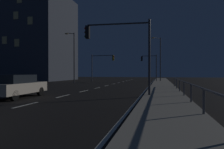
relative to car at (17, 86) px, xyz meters
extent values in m
plane|color=black|center=(2.56, 10.06, -0.82)|extent=(112.00, 112.00, 0.00)
cube|color=#9E937F|center=(9.75, 10.06, -0.75)|extent=(2.86, 77.00, 0.14)
cube|color=silver|center=(2.56, -2.44, -0.82)|extent=(0.14, 2.00, 0.01)
cube|color=silver|center=(2.56, 1.56, -0.82)|extent=(0.14, 2.00, 0.01)
cube|color=silver|center=(2.56, 5.56, -0.82)|extent=(0.14, 2.00, 0.01)
cube|color=silver|center=(2.56, 9.56, -0.82)|extent=(0.14, 2.00, 0.01)
cube|color=silver|center=(2.56, 13.56, -0.82)|extent=(0.14, 2.00, 0.01)
cube|color=silver|center=(2.56, 17.56, -0.82)|extent=(0.14, 2.00, 0.01)
cube|color=silver|center=(2.56, 21.56, -0.82)|extent=(0.14, 2.00, 0.01)
cube|color=silver|center=(2.56, 25.56, -0.82)|extent=(0.14, 2.00, 0.01)
cube|color=silver|center=(2.56, 29.56, -0.82)|extent=(0.14, 2.00, 0.01)
cube|color=silver|center=(2.56, 33.56, -0.82)|extent=(0.14, 2.00, 0.01)
cube|color=silver|center=(2.56, 37.56, -0.82)|extent=(0.14, 2.00, 0.01)
cube|color=silver|center=(8.06, 15.06, -0.82)|extent=(0.14, 53.00, 0.01)
cube|color=beige|center=(0.00, 0.07, -0.15)|extent=(2.03, 4.48, 0.70)
cube|color=#1E2328|center=(0.01, -0.18, 0.47)|extent=(1.72, 2.54, 0.55)
cylinder|color=black|center=(-0.87, 1.43, -0.50)|extent=(0.25, 0.65, 0.64)
cylinder|color=black|center=(0.73, 1.51, -0.50)|extent=(0.25, 0.65, 0.64)
cylinder|color=black|center=(0.86, -1.30, -0.50)|extent=(0.25, 0.65, 0.64)
cylinder|color=#38383D|center=(8.74, 28.07, 1.91)|extent=(0.16, 0.16, 5.18)
cylinder|color=#4C4C51|center=(7.33, 27.98, 4.25)|extent=(2.82, 0.30, 0.11)
cube|color=black|center=(5.93, 27.88, 3.72)|extent=(0.30, 0.36, 0.95)
sphere|color=red|center=(5.77, 27.87, 4.02)|extent=(0.20, 0.20, 0.20)
sphere|color=black|center=(5.77, 27.87, 3.72)|extent=(0.20, 0.20, 0.20)
sphere|color=black|center=(5.77, 27.87, 3.42)|extent=(0.20, 0.20, 0.20)
cylinder|color=#4C4C51|center=(-3.46, 24.56, 1.81)|extent=(0.16, 0.16, 5.26)
cylinder|color=#38383D|center=(-1.28, 24.33, 4.19)|extent=(4.38, 0.58, 0.11)
cube|color=olive|center=(0.91, 24.09, 3.67)|extent=(0.31, 0.37, 0.95)
sphere|color=red|center=(1.06, 24.07, 3.97)|extent=(0.20, 0.20, 0.20)
sphere|color=black|center=(1.06, 24.07, 3.67)|extent=(0.20, 0.20, 0.20)
sphere|color=black|center=(1.06, 24.07, 3.37)|extent=(0.20, 0.20, 0.20)
cylinder|color=#38383D|center=(8.69, 2.71, 2.00)|extent=(0.16, 0.16, 5.36)
cylinder|color=#2D3033|center=(6.43, 2.54, 4.43)|extent=(4.53, 0.44, 0.11)
cube|color=black|center=(4.17, 2.38, 3.91)|extent=(0.30, 0.36, 0.95)
sphere|color=red|center=(4.02, 2.37, 4.21)|extent=(0.20, 0.20, 0.20)
sphere|color=black|center=(4.02, 2.37, 3.91)|extent=(0.20, 0.20, 0.20)
sphere|color=black|center=(4.02, 2.37, 3.61)|extent=(0.20, 0.20, 0.20)
cylinder|color=#38383D|center=(9.51, 27.19, 3.47)|extent=(0.18, 0.18, 8.30)
cylinder|color=#4C4C51|center=(8.84, 26.37, 7.47)|extent=(1.41, 1.70, 0.10)
ellipsoid|color=#F9D172|center=(8.18, 25.55, 7.37)|extent=(0.56, 0.36, 0.24)
cylinder|color=#38383D|center=(-4.18, 17.99, 3.29)|extent=(0.18, 0.18, 8.23)
cylinder|color=#38383D|center=(-4.67, 17.61, 7.26)|extent=(1.04, 0.85, 0.10)
ellipsoid|color=#F9D172|center=(-5.16, 17.22, 7.16)|extent=(0.56, 0.36, 0.24)
cylinder|color=#59595E|center=(11.03, -3.29, -0.21)|extent=(0.09, 0.09, 0.95)
cylinder|color=#59595E|center=(11.03, -0.22, -0.21)|extent=(0.09, 0.09, 0.95)
cylinder|color=#59595E|center=(11.03, 2.86, -0.21)|extent=(0.09, 0.09, 0.95)
cylinder|color=#59595E|center=(11.03, 5.93, -0.21)|extent=(0.09, 0.09, 0.95)
cylinder|color=#59595E|center=(11.03, 9.01, -0.21)|extent=(0.09, 0.09, 0.95)
cylinder|color=#59595E|center=(11.03, 12.08, -0.21)|extent=(0.09, 0.09, 0.95)
cube|color=slate|center=(11.03, 1.32, 0.27)|extent=(0.06, 21.52, 0.06)
cube|color=#3D424C|center=(-22.59, 28.36, 8.80)|extent=(22.97, 13.66, 19.25)
cube|color=#EACC7A|center=(-18.30, 21.50, 12.26)|extent=(1.10, 0.06, 1.50)
cube|color=#EACC7A|center=(-18.11, 21.50, 6.84)|extent=(1.10, 0.06, 1.50)
cube|color=#EACC7A|center=(-15.06, 21.50, 11.02)|extent=(1.10, 0.06, 1.50)
cube|color=#EACC7A|center=(-21.03, 21.50, 7.46)|extent=(1.10, 0.06, 1.50)
camera|label=1|loc=(9.41, -11.24, 0.88)|focal=31.10mm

